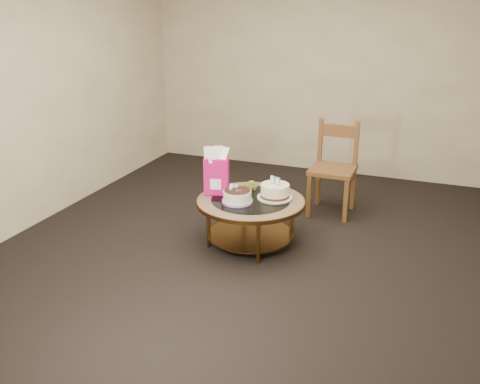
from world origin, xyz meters
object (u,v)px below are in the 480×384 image
at_px(cream_cake, 275,191).
at_px(gift_bag, 216,171).
at_px(coffee_table, 251,207).
at_px(decorated_cake, 237,197).
at_px(dining_chair, 334,168).

bearing_deg(cream_cake, gift_bag, -146.36).
bearing_deg(gift_bag, coffee_table, -18.96).
xyz_separation_m(coffee_table, decorated_cake, (-0.09, -0.12, 0.13)).
height_order(cream_cake, dining_chair, dining_chair).
distance_m(decorated_cake, cream_cake, 0.37).
bearing_deg(decorated_cake, gift_bag, 151.84).
relative_size(decorated_cake, cream_cake, 0.84).
height_order(decorated_cake, gift_bag, gift_bag).
bearing_deg(coffee_table, cream_cake, 28.86).
distance_m(cream_cake, dining_chair, 1.03).
bearing_deg(cream_cake, coffee_table, -126.29).
distance_m(coffee_table, decorated_cake, 0.20).
bearing_deg(gift_bag, dining_chair, 34.34).
xyz_separation_m(cream_cake, dining_chair, (0.35, 0.97, -0.02)).
bearing_deg(decorated_cake, coffee_table, 52.96).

